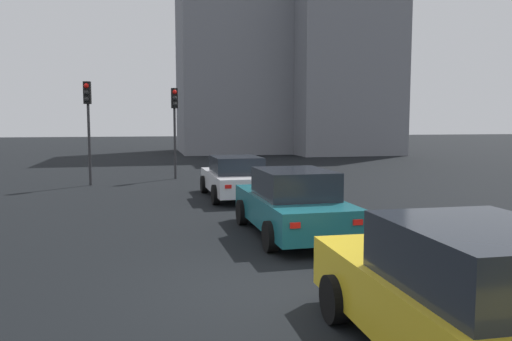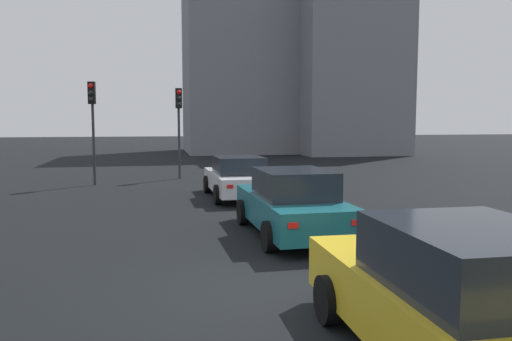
{
  "view_description": "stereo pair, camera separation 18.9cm",
  "coord_description": "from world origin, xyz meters",
  "views": [
    {
      "loc": [
        -7.53,
        1.46,
        2.65
      ],
      "look_at": [
        3.88,
        -1.05,
        1.5
      ],
      "focal_mm": 35.49,
      "sensor_mm": 36.0,
      "label": 1
    },
    {
      "loc": [
        -7.56,
        1.27,
        2.65
      ],
      "look_at": [
        3.88,
        -1.05,
        1.5
      ],
      "focal_mm": 35.49,
      "sensor_mm": 36.0,
      "label": 2
    }
  ],
  "objects": [
    {
      "name": "ground_plane",
      "position": [
        0.0,
        0.0,
        -0.1
      ],
      "size": [
        160.0,
        160.0,
        0.2
      ],
      "primitive_type": "cube",
      "color": "black"
    },
    {
      "name": "car_white_left_lead",
      "position": [
        9.54,
        -1.56,
        0.7
      ],
      "size": [
        4.43,
        2.07,
        1.44
      ],
      "rotation": [
        0.0,
        0.0,
        0.02
      ],
      "color": "silver",
      "rests_on": "ground_plane"
    },
    {
      "name": "car_teal_left_second",
      "position": [
        3.57,
        -1.83,
        0.74
      ],
      "size": [
        4.56,
        2.03,
        1.55
      ],
      "rotation": [
        0.0,
        0.0,
        0.02
      ],
      "color": "#19606B",
      "rests_on": "ground_plane"
    },
    {
      "name": "car_yellow_left_third",
      "position": [
        -2.99,
        -1.85,
        0.77
      ],
      "size": [
        4.75,
        2.16,
        1.61
      ],
      "rotation": [
        0.0,
        0.0,
        -0.02
      ],
      "color": "gold",
      "rests_on": "ground_plane"
    },
    {
      "name": "traffic_light_near_left",
      "position": [
        14.04,
        3.7,
        3.03
      ],
      "size": [
        0.33,
        0.31,
        4.23
      ],
      "rotation": [
        0.0,
        0.0,
        2.99
      ],
      "color": "#2D2D30",
      "rests_on": "ground_plane"
    },
    {
      "name": "traffic_light_near_right",
      "position": [
        15.73,
        0.12,
        2.96
      ],
      "size": [
        0.32,
        0.3,
        4.11
      ],
      "rotation": [
        0.0,
        0.0,
        3.24
      ],
      "color": "#2D2D30",
      "rests_on": "ground_plane"
    },
    {
      "name": "building_facade_left",
      "position": [
        34.34,
        -14.0,
        7.09
      ],
      "size": [
        13.85,
        8.16,
        14.18
      ],
      "primitive_type": "cube",
      "color": "slate",
      "rests_on": "ground_plane"
    },
    {
      "name": "building_facade_center",
      "position": [
        35.11,
        -6.0,
        7.69
      ],
      "size": [
        9.08,
        9.15,
        15.39
      ],
      "primitive_type": "cube",
      "color": "slate",
      "rests_on": "ground_plane"
    }
  ]
}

